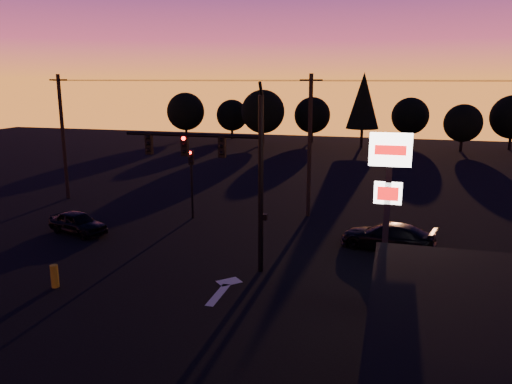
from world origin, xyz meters
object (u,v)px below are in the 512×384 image
bollard (55,276)px  car_right (388,236)px  pylon_sign (388,185)px  traffic_signal_mast (226,164)px  secondary_signal (191,174)px  car_left (78,223)px

bollard → car_right: car_right is taller
bollard → pylon_sign: bearing=6.8°
pylon_sign → traffic_signal_mast: bearing=160.6°
secondary_signal → car_left: (-5.08, -4.77, -2.22)m
traffic_signal_mast → bollard: (-6.38, -4.10, -4.44)m
car_left → pylon_sign: bearing=-90.1°
pylon_sign → bollard: 14.28m
traffic_signal_mast → pylon_sign: bearing=-19.4°
secondary_signal → pylon_sign: pylon_sign is taller
traffic_signal_mast → car_left: size_ratio=2.27×
secondary_signal → pylon_sign: bearing=-39.8°
pylon_sign → car_right: bearing=89.4°
traffic_signal_mast → pylon_sign: size_ratio=1.26×
traffic_signal_mast → secondary_signal: (-4.90, 7.49, -2.07)m
pylon_sign → car_left: pylon_sign is taller
traffic_signal_mast → car_left: bearing=164.7°
secondary_signal → bollard: (-1.48, -11.60, -2.37)m
secondary_signal → car_left: 7.31m
pylon_sign → car_left: 18.36m
secondary_signal → bollard: secondary_signal is taller
bollard → traffic_signal_mast: bearing=32.7°
pylon_sign → car_right: pylon_sign is taller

